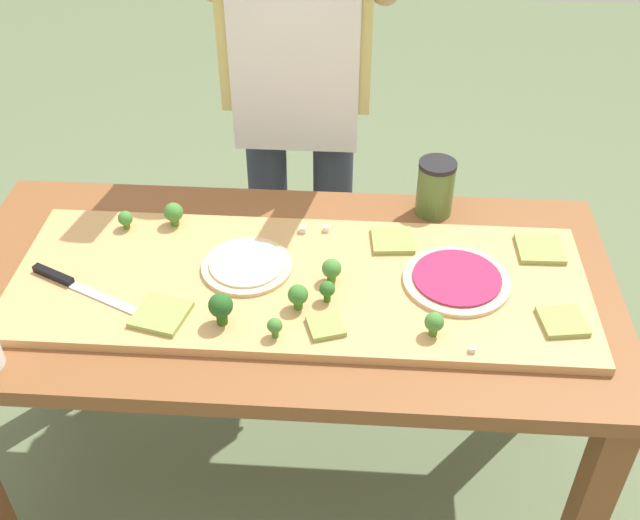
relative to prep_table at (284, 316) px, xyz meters
name	(u,v)px	position (x,y,z in m)	size (l,w,h in m)	color
ground_plane	(291,481)	(0.00, 0.00, -0.65)	(8.00, 8.00, 0.00)	#60704C
prep_table	(284,316)	(0.00, 0.00, 0.00)	(1.51, 0.74, 0.76)	brown
cutting_board	(299,283)	(0.04, -0.02, 0.12)	(1.28, 0.46, 0.02)	tan
chefs_knife	(70,283)	(-0.46, -0.07, 0.14)	(0.27, 0.15, 0.02)	#B7BABF
pizza_whole_cheese_artichoke	(247,265)	(-0.08, 0.01, 0.14)	(0.21, 0.21, 0.02)	beige
pizza_whole_beet_magenta	(457,280)	(0.39, -0.01, 0.14)	(0.24, 0.24, 0.02)	beige
pizza_slice_center	(393,240)	(0.25, 0.13, 0.14)	(0.10, 0.10, 0.01)	#899E4C
pizza_slice_near_left	(326,326)	(0.11, -0.17, 0.14)	(0.07, 0.07, 0.01)	#899E4C
pizza_slice_far_left	(161,314)	(-0.24, -0.16, 0.14)	(0.11, 0.11, 0.01)	#899E4C
pizza_slice_near_right	(540,249)	(0.59, 0.12, 0.14)	(0.10, 0.10, 0.01)	#899E4C
pizza_slice_far_right	(563,321)	(0.60, -0.13, 0.14)	(0.09, 0.09, 0.01)	#899E4C
broccoli_floret_back_right	(125,219)	(-0.39, 0.15, 0.16)	(0.04, 0.04, 0.05)	#487A23
broccoli_floret_front_left	(221,307)	(-0.11, -0.17, 0.18)	(0.05, 0.05, 0.07)	#2C5915
broccoli_floret_back_left	(434,323)	(0.33, -0.18, 0.17)	(0.04, 0.04, 0.05)	#487A23
broccoli_floret_front_mid	(298,295)	(0.05, -0.11, 0.17)	(0.04, 0.04, 0.06)	#3F7220
broccoli_floret_front_right	(174,213)	(-0.28, 0.17, 0.17)	(0.05, 0.05, 0.06)	#487A23
broccoli_floret_center_left	(275,326)	(0.01, -0.20, 0.16)	(0.03, 0.03, 0.05)	#487A23
broccoli_floret_center_right	(327,290)	(0.11, -0.09, 0.16)	(0.03, 0.03, 0.05)	#366618
broccoli_floret_back_mid	(332,269)	(0.11, -0.02, 0.17)	(0.04, 0.04, 0.06)	#487A23
cheese_crumble_a	(472,350)	(0.40, -0.22, 0.14)	(0.01, 0.01, 0.01)	silver
cheese_crumble_b	(303,229)	(0.03, 0.16, 0.14)	(0.02, 0.02, 0.02)	silver
cheese_crumble_c	(326,229)	(0.09, 0.17, 0.14)	(0.01, 0.01, 0.01)	white
sauce_jar	(435,188)	(0.35, 0.29, 0.18)	(0.09, 0.09, 0.15)	#517033
cook_center	(298,65)	(-0.02, 0.63, 0.35)	(0.54, 0.39, 1.67)	#333847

